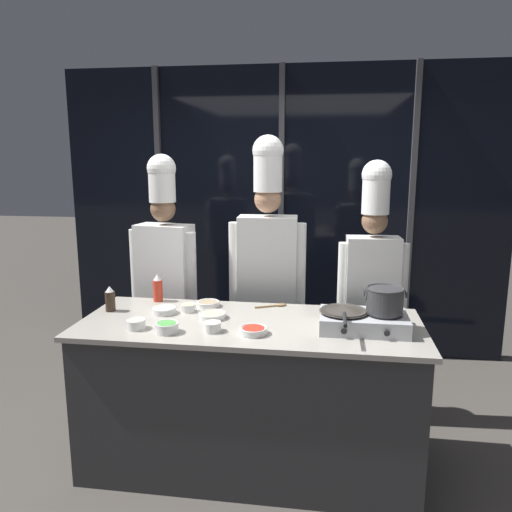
# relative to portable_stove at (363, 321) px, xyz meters

# --- Properties ---
(ground_plane) EXTENTS (24.00, 24.00, 0.00)m
(ground_plane) POSITION_rel_portable_stove_xyz_m (-0.65, 0.04, -0.97)
(ground_plane) COLOR #47423D
(window_wall_back) EXTENTS (4.16, 0.09, 2.70)m
(window_wall_back) POSITION_rel_portable_stove_xyz_m (-0.65, 1.95, 0.38)
(window_wall_back) COLOR black
(window_wall_back) RESTS_ON ground_plane
(demo_counter) EXTENTS (2.02, 0.82, 0.92)m
(demo_counter) POSITION_rel_portable_stove_xyz_m (-0.65, 0.04, -0.51)
(demo_counter) COLOR #2D2D30
(demo_counter) RESTS_ON ground_plane
(portable_stove) EXTENTS (0.49, 0.34, 0.10)m
(portable_stove) POSITION_rel_portable_stove_xyz_m (0.00, 0.00, 0.00)
(portable_stove) COLOR #B2B5BA
(portable_stove) RESTS_ON demo_counter
(frying_pan) EXTENTS (0.27, 0.47, 0.04)m
(frying_pan) POSITION_rel_portable_stove_xyz_m (-0.11, -0.01, 0.07)
(frying_pan) COLOR #38332D
(frying_pan) RESTS_ON portable_stove
(stock_pot) EXTENTS (0.24, 0.21, 0.15)m
(stock_pot) POSITION_rel_portable_stove_xyz_m (0.11, 0.00, 0.13)
(stock_pot) COLOR #333335
(stock_pot) RESTS_ON portable_stove
(squeeze_bottle_chili) EXTENTS (0.06, 0.06, 0.19)m
(squeeze_bottle_chili) POSITION_rel_portable_stove_xyz_m (-1.34, 0.38, 0.04)
(squeeze_bottle_chili) COLOR red
(squeeze_bottle_chili) RESTS_ON demo_counter
(squeeze_bottle_soy) EXTENTS (0.06, 0.06, 0.16)m
(squeeze_bottle_soy) POSITION_rel_portable_stove_xyz_m (-1.56, 0.12, 0.03)
(squeeze_bottle_soy) COLOR #332319
(squeeze_bottle_soy) RESTS_ON demo_counter
(prep_bowl_scallions) EXTENTS (0.13, 0.13, 0.06)m
(prep_bowl_scallions) POSITION_rel_portable_stove_xyz_m (-1.08, -0.21, -0.02)
(prep_bowl_scallions) COLOR white
(prep_bowl_scallions) RESTS_ON demo_counter
(prep_bowl_garlic) EXTENTS (0.10, 0.10, 0.06)m
(prep_bowl_garlic) POSITION_rel_portable_stove_xyz_m (-0.84, -0.15, -0.02)
(prep_bowl_garlic) COLOR white
(prep_bowl_garlic) RESTS_ON demo_counter
(prep_bowl_shrimp) EXTENTS (0.17, 0.17, 0.04)m
(prep_bowl_shrimp) POSITION_rel_portable_stove_xyz_m (-0.89, 0.08, -0.03)
(prep_bowl_shrimp) COLOR white
(prep_bowl_shrimp) RESTS_ON demo_counter
(prep_bowl_ginger) EXTENTS (0.09, 0.09, 0.05)m
(prep_bowl_ginger) POSITION_rel_portable_stove_xyz_m (-1.07, 0.18, -0.02)
(prep_bowl_ginger) COLOR white
(prep_bowl_ginger) RESTS_ON demo_counter
(prep_bowl_mushrooms) EXTENTS (0.15, 0.15, 0.03)m
(prep_bowl_mushrooms) POSITION_rel_portable_stove_xyz_m (-0.97, 0.31, -0.03)
(prep_bowl_mushrooms) COLOR white
(prep_bowl_mushrooms) RESTS_ON demo_counter
(prep_bowl_chili_flakes) EXTENTS (0.16, 0.16, 0.04)m
(prep_bowl_chili_flakes) POSITION_rel_portable_stove_xyz_m (-0.60, -0.16, -0.03)
(prep_bowl_chili_flakes) COLOR white
(prep_bowl_chili_flakes) RESTS_ON demo_counter
(prep_bowl_chicken) EXTENTS (0.11, 0.11, 0.06)m
(prep_bowl_chicken) POSITION_rel_portable_stove_xyz_m (-1.28, -0.18, -0.02)
(prep_bowl_chicken) COLOR white
(prep_bowl_chicken) RESTS_ON demo_counter
(prep_bowl_onion) EXTENTS (0.15, 0.15, 0.04)m
(prep_bowl_onion) POSITION_rel_portable_stove_xyz_m (-1.21, 0.12, -0.03)
(prep_bowl_onion) COLOR white
(prep_bowl_onion) RESTS_ON demo_counter
(serving_spoon_slotted) EXTENTS (0.21, 0.12, 0.02)m
(serving_spoon_slotted) POSITION_rel_portable_stove_xyz_m (-0.53, 0.38, -0.04)
(serving_spoon_slotted) COLOR olive
(serving_spoon_slotted) RESTS_ON demo_counter
(chef_head) EXTENTS (0.53, 0.28, 1.90)m
(chef_head) POSITION_rel_portable_stove_xyz_m (-1.41, 0.74, 0.13)
(chef_head) COLOR #4C4C51
(chef_head) RESTS_ON ground_plane
(chef_sous) EXTENTS (0.55, 0.24, 2.03)m
(chef_sous) POSITION_rel_portable_stove_xyz_m (-0.64, 0.76, 0.21)
(chef_sous) COLOR #2D3856
(chef_sous) RESTS_ON ground_plane
(chef_line) EXTENTS (0.48, 0.21, 1.86)m
(chef_line) POSITION_rel_portable_stove_xyz_m (0.10, 0.71, 0.12)
(chef_line) COLOR #2D3856
(chef_line) RESTS_ON ground_plane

